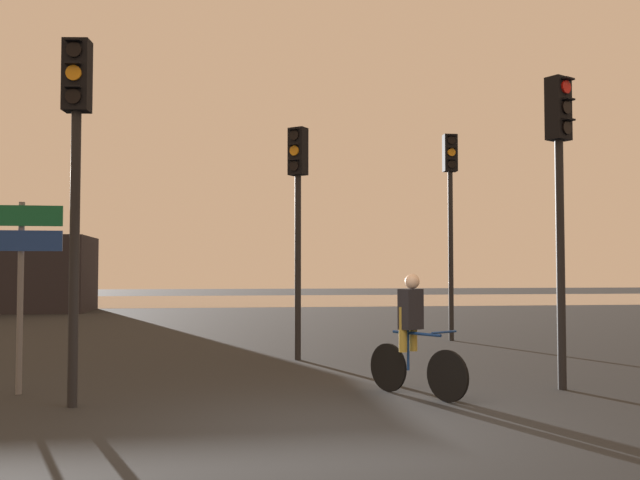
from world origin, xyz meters
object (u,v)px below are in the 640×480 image
at_px(traffic_light_near_left, 76,151).
at_px(direction_sign_post, 20,261).
at_px(cyclist, 413,334).
at_px(traffic_light_far_right, 450,198).
at_px(traffic_light_center, 298,198).
at_px(traffic_light_near_right, 560,171).

relative_size(traffic_light_near_left, direction_sign_post, 1.75).
xyz_separation_m(direction_sign_post, cyclist, (5.23, -0.86, -0.97)).
relative_size(traffic_light_far_right, cyclist, 3.06).
bearing_deg(traffic_light_center, traffic_light_near_left, 90.73).
bearing_deg(traffic_light_center, traffic_light_near_right, 169.00).
height_order(traffic_light_far_right, direction_sign_post, traffic_light_far_right).
relative_size(traffic_light_near_left, traffic_light_center, 1.04).
bearing_deg(traffic_light_near_left, traffic_light_far_right, -127.64).
height_order(traffic_light_near_left, traffic_light_center, traffic_light_near_left).
height_order(traffic_light_near_right, traffic_light_center, traffic_light_near_right).
relative_size(direction_sign_post, cyclist, 1.60).
relative_size(traffic_light_near_right, direction_sign_post, 1.70).
distance_m(traffic_light_far_right, cyclist, 8.22).
distance_m(traffic_light_near_left, traffic_light_far_right, 10.37).
bearing_deg(traffic_light_near_left, cyclist, -170.81).
distance_m(traffic_light_center, direction_sign_post, 5.37).
xyz_separation_m(traffic_light_far_right, traffic_light_center, (-4.06, -3.16, -0.38)).
bearing_deg(cyclist, traffic_light_center, -106.65).
xyz_separation_m(traffic_light_near_left, traffic_light_center, (3.24, 4.21, -0.11)).
bearing_deg(traffic_light_near_left, direction_sign_post, -41.53).
bearing_deg(cyclist, traffic_light_near_right, 153.37).
distance_m(direction_sign_post, cyclist, 5.39).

